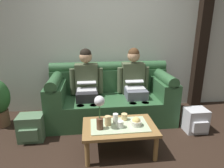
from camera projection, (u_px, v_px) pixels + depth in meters
ground_plane at (122, 161)px, 2.35m from camera, size 14.00×14.00×0.00m
back_wall_patterned at (107, 33)px, 3.54m from camera, size 6.00×0.12×2.90m
timber_pillar at (202, 33)px, 3.63m from camera, size 0.20×0.20×2.90m
couch at (111, 98)px, 3.35m from camera, size 2.07×0.88×0.96m
person_left at (87, 83)px, 3.22m from camera, size 0.56×0.67×1.22m
person_right at (134, 81)px, 3.31m from camera, size 0.56×0.67×1.22m
coffee_table at (119, 129)px, 2.45m from camera, size 0.92×0.58×0.38m
flower_vase at (100, 109)px, 2.26m from camera, size 0.12×0.12×0.42m
snack_bowl at (136, 122)px, 2.41m from camera, size 0.14×0.14×0.11m
cup_near_left at (108, 121)px, 2.41m from camera, size 0.08×0.08×0.12m
cup_near_right at (116, 118)px, 2.46m from camera, size 0.07×0.07×0.13m
cup_far_center at (120, 124)px, 2.36m from camera, size 0.08×0.08×0.09m
cup_far_left at (124, 117)px, 2.55m from camera, size 0.08×0.08×0.09m
backpack_right at (196, 120)px, 2.97m from camera, size 0.32×0.31×0.36m
backpack_left at (31, 128)px, 2.74m from camera, size 0.35×0.31×0.38m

